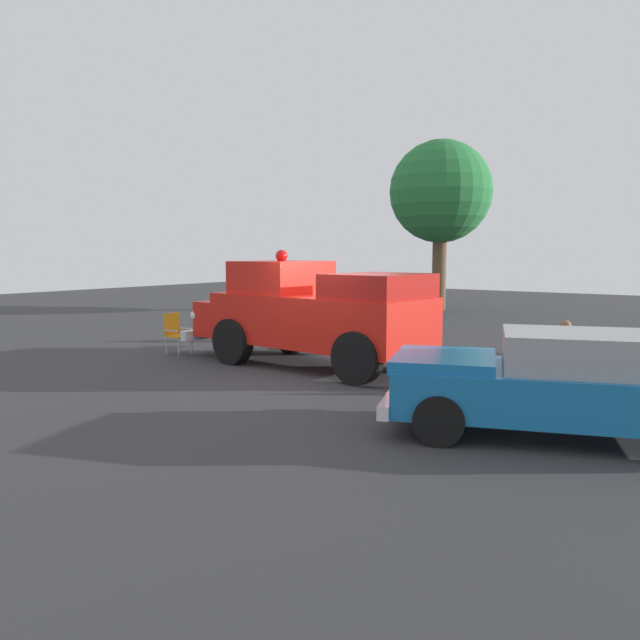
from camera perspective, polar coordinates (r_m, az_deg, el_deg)
ground_plane at (r=12.98m, az=-0.16°, el=-5.03°), size 60.00×60.00×0.00m
vintage_fire_truck at (r=13.85m, az=-0.74°, el=0.69°), size 2.73×6.10×2.59m
classic_hot_rod at (r=9.15m, az=20.19°, el=-5.44°), size 3.22×4.73×1.46m
lawn_chair_near_truck at (r=12.46m, az=21.44°, el=-3.18°), size 0.58×0.59×1.02m
lawn_chair_by_car at (r=16.58m, az=10.14°, el=-0.60°), size 0.68×0.68×1.02m
lawn_chair_spare at (r=15.96m, az=-13.09°, el=-0.93°), size 0.52×0.50×1.02m
spectator_seated at (r=12.31m, az=21.44°, el=-2.78°), size 0.60×0.47×1.29m
spectator_standing at (r=17.83m, az=3.68°, el=1.17°), size 0.43×0.61×1.68m
oak_tree_left at (r=28.03m, az=10.99°, el=11.37°), size 4.43×4.43×7.36m
traffic_cone at (r=11.30m, az=7.38°, el=-5.19°), size 0.40×0.40×0.64m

